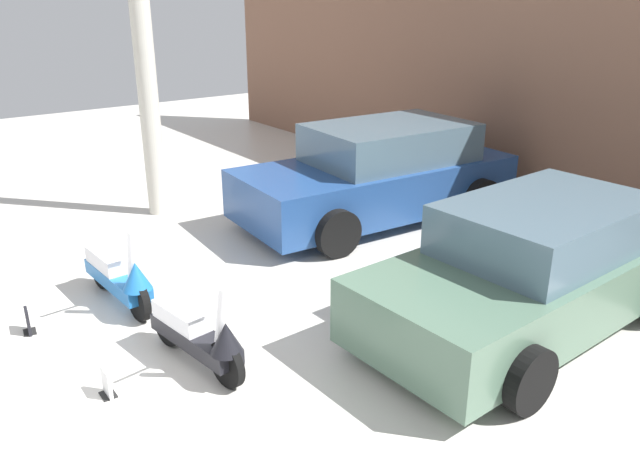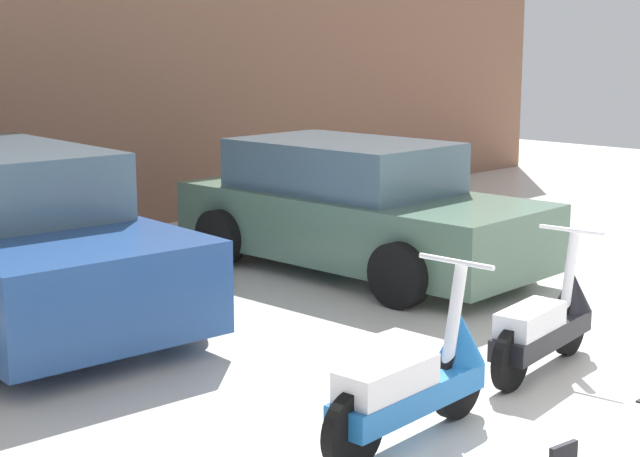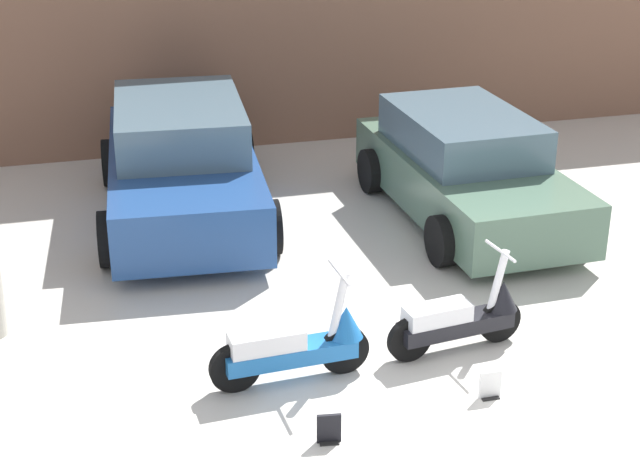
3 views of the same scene
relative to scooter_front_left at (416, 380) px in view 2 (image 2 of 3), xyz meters
The scene contains 4 objects.
wall_back 7.06m from the scooter_front_left, 78.74° to the left, with size 19.60×0.12×3.95m, color #845B47.
scooter_front_left is the anchor object (origin of this frame).
scooter_front_right 1.64m from the scooter_front_left, ahead, with size 1.41×0.51×0.98m.
car_rear_center 4.40m from the scooter_front_left, 47.62° to the left, with size 1.97×3.93×1.32m.
Camera 2 is at (-5.65, -2.32, 2.36)m, focal length 55.00 mm.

